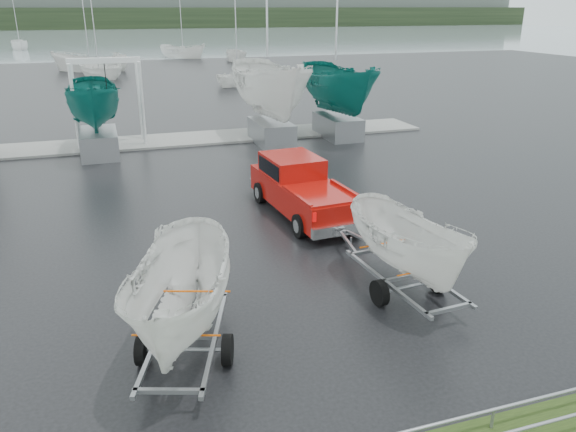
% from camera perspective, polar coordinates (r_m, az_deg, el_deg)
% --- Properties ---
extents(ground_plane, '(120.00, 120.00, 0.00)m').
position_cam_1_polar(ground_plane, '(16.44, -12.05, -2.66)').
color(ground_plane, black).
rests_on(ground_plane, ground).
extents(lake, '(300.00, 300.00, 0.00)m').
position_cam_1_polar(lake, '(115.29, -18.32, 16.39)').
color(lake, gray).
rests_on(lake, ground).
extents(dock, '(30.00, 3.00, 0.12)m').
position_cam_1_polar(dock, '(28.84, -15.21, 7.20)').
color(dock, gray).
rests_on(dock, ground).
extents(treeline, '(300.00, 8.00, 6.00)m').
position_cam_1_polar(treeline, '(185.14, -18.84, 18.47)').
color(treeline, black).
rests_on(treeline, ground).
extents(far_hill, '(300.00, 6.00, 10.00)m').
position_cam_1_polar(far_hill, '(193.12, -18.93, 19.10)').
color(far_hill, '#4C5651').
rests_on(far_hill, ground).
extents(pickup_truck, '(2.25, 5.38, 1.75)m').
position_cam_1_polar(pickup_truck, '(18.16, 1.19, 3.11)').
color(pickup_truck, '#910C07').
rests_on(pickup_truck, ground).
extents(trailer_hitched, '(1.82, 3.68, 4.62)m').
position_cam_1_polar(trailer_hitched, '(12.61, 12.48, 2.34)').
color(trailer_hitched, gray).
rests_on(trailer_hitched, ground).
extents(trailer_parked, '(2.27, 3.79, 5.09)m').
position_cam_1_polar(trailer_parked, '(10.04, -11.11, -0.83)').
color(trailer_parked, gray).
rests_on(trailer_parked, ground).
extents(boat_hoist, '(3.30, 2.18, 4.12)m').
position_cam_1_polar(boat_hoist, '(28.35, -17.92, 12.11)').
color(boat_hoist, silver).
rests_on(boat_hoist, ground).
extents(keelboat_1, '(2.30, 3.20, 7.20)m').
position_cam_1_polar(keelboat_1, '(26.45, -19.38, 13.51)').
color(keelboat_1, gray).
rests_on(keelboat_1, ground).
extents(keelboat_2, '(2.93, 3.20, 11.11)m').
position_cam_1_polar(keelboat_2, '(27.29, -1.81, 16.97)').
color(keelboat_2, gray).
rests_on(keelboat_2, ground).
extents(keelboat_3, '(2.65, 3.20, 10.83)m').
position_cam_1_polar(keelboat_3, '(28.84, 5.29, 16.23)').
color(keelboat_3, gray).
rests_on(keelboat_3, ground).
extents(mast_rack_2, '(7.00, 0.56, 0.06)m').
position_cam_1_polar(mast_rack_2, '(9.81, 21.11, -18.78)').
color(mast_rack_2, gray).
rests_on(mast_rack_2, ground).
extents(moored_boat_1, '(4.01, 3.96, 12.05)m').
position_cam_1_polar(moored_boat_1, '(63.69, -19.40, 13.70)').
color(moored_boat_1, silver).
rests_on(moored_boat_1, ground).
extents(moored_boat_2, '(2.94, 2.94, 10.72)m').
position_cam_1_polar(moored_boat_2, '(49.72, -5.14, 13.13)').
color(moored_boat_2, silver).
rests_on(moored_boat_2, ground).
extents(moored_boat_3, '(2.48, 2.53, 11.03)m').
position_cam_1_polar(moored_boat_3, '(71.84, -5.22, 15.38)').
color(moored_boat_3, silver).
rests_on(moored_boat_3, ground).
extents(moored_boat_5, '(4.03, 4.04, 11.77)m').
position_cam_1_polar(moored_boat_5, '(77.90, -10.59, 15.53)').
color(moored_boat_5, silver).
rests_on(moored_boat_5, ground).
extents(moored_boat_6, '(2.83, 2.88, 11.20)m').
position_cam_1_polar(moored_boat_6, '(100.94, -25.53, 15.03)').
color(moored_boat_6, silver).
rests_on(moored_boat_6, ground).
extents(moored_boat_7, '(3.31, 3.33, 11.20)m').
position_cam_1_polar(moored_boat_7, '(57.47, -18.58, 13.17)').
color(moored_boat_7, silver).
rests_on(moored_boat_7, ground).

